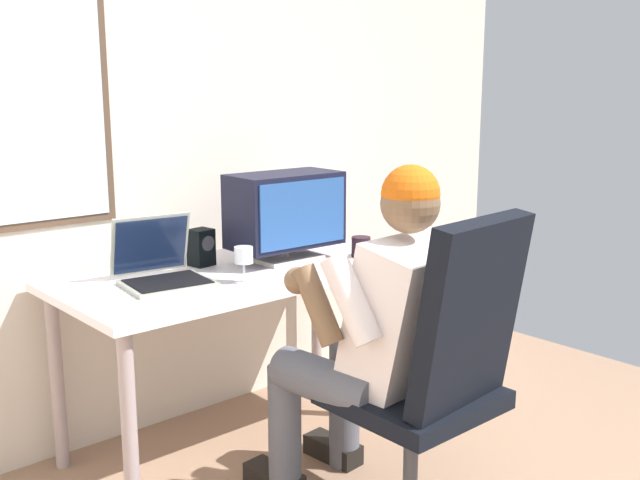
% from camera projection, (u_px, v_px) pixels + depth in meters
% --- Properties ---
extents(wall_rear, '(4.60, 0.08, 2.72)m').
position_uv_depth(wall_rear, '(123.00, 110.00, 3.02)').
color(wall_rear, beige).
rests_on(wall_rear, ground).
extents(desk, '(1.46, 0.72, 0.75)m').
position_uv_depth(desk, '(241.00, 289.00, 3.03)').
color(desk, gray).
rests_on(desk, ground).
extents(office_chair, '(0.51, 0.55, 1.09)m').
position_uv_depth(office_chair, '(442.00, 362.00, 2.35)').
color(office_chair, black).
rests_on(office_chair, ground).
extents(person_seated, '(0.56, 0.78, 1.23)m').
position_uv_depth(person_seated, '(377.00, 333.00, 2.53)').
color(person_seated, '#4E515B').
rests_on(person_seated, ground).
extents(crt_monitor, '(0.47, 0.26, 0.37)m').
position_uv_depth(crt_monitor, '(285.00, 211.00, 3.11)').
color(crt_monitor, beige).
rests_on(crt_monitor, desk).
extents(laptop, '(0.34, 0.36, 0.25)m').
position_uv_depth(laptop, '(160.00, 265.00, 2.80)').
color(laptop, gray).
rests_on(laptop, desk).
extents(wine_glass, '(0.07, 0.07, 0.14)m').
position_uv_depth(wine_glass, '(244.00, 257.00, 2.77)').
color(wine_glass, silver).
rests_on(wine_glass, desk).
extents(desk_speaker, '(0.10, 0.10, 0.15)m').
position_uv_depth(desk_speaker, '(201.00, 247.00, 3.05)').
color(desk_speaker, black).
rests_on(desk_speaker, desk).
extents(coffee_mug, '(0.08, 0.08, 0.09)m').
position_uv_depth(coffee_mug, '(361.00, 247.00, 3.21)').
color(coffee_mug, black).
rests_on(coffee_mug, desk).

